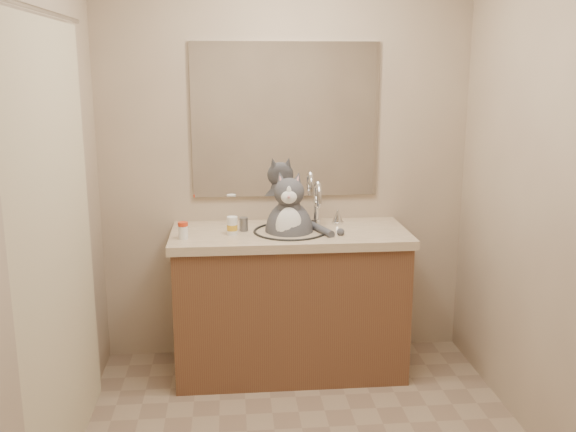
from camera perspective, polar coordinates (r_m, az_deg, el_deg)
The scene contains 8 objects.
room at distance 2.62m, azimuth 2.16°, elevation 0.84°, with size 2.22×2.52×2.42m.
vanity at distance 3.76m, azimuth 0.16°, elevation -7.33°, with size 1.34×0.59×1.12m.
mirror at distance 3.80m, azimuth -0.23°, elevation 8.49°, with size 1.10×0.02×0.90m, color white.
shower_curtain at distance 2.83m, azimuth -19.75°, elevation -2.54°, with size 0.02×1.30×1.93m.
cat at distance 3.62m, azimuth 0.13°, elevation -1.08°, with size 0.39×0.35×0.55m.
pill_bottle_redcap at distance 3.50m, azimuth -9.31°, elevation -1.27°, with size 0.06×0.06×0.09m.
pill_bottle_orange at distance 3.56m, azimuth -4.98°, elevation -0.89°, with size 0.07×0.07×0.10m.
grey_canister at distance 3.64m, azimuth -3.96°, elevation -0.73°, with size 0.06×0.06×0.08m.
Camera 1 is at (-0.33, -2.54, 1.76)m, focal length 40.00 mm.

